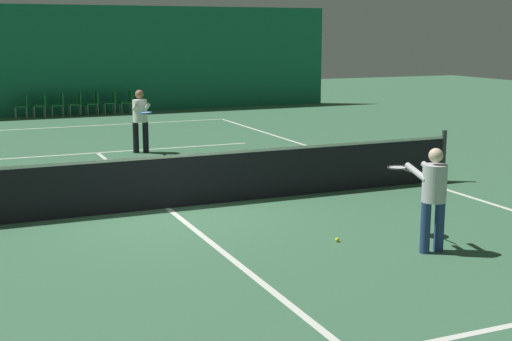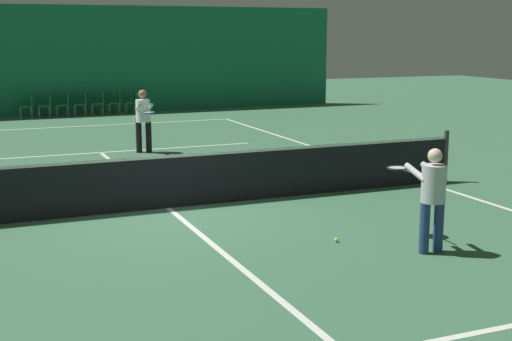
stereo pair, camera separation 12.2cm
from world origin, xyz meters
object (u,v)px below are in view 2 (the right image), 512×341
object	(u,v)px
courtside_chair_0	(28,104)
tennis_ball	(336,240)
player_near	(431,192)
courtside_chair_2	(64,103)
player_far	(143,116)
courtside_chair_4	(99,102)
courtside_chair_6	(132,100)
tennis_net	(168,180)
courtside_chair_1	(46,104)
courtside_chair_3	(81,102)
courtside_chair_5	(116,101)

from	to	relation	value
courtside_chair_0	tennis_ball	size ratio (longest dim) A/B	12.73
player_near	courtside_chair_2	world-z (taller)	player_near
player_far	tennis_ball	distance (m)	9.01
courtside_chair_4	courtside_chair_6	distance (m)	1.28
player_near	courtside_chair_4	world-z (taller)	player_near
player_far	courtside_chair_2	size ratio (longest dim) A/B	1.92
player_near	courtside_chair_6	xyz separation A→B (m)	(0.12, 19.01, -0.39)
player_far	tennis_ball	world-z (taller)	player_far
courtside_chair_2	tennis_net	bearing A→B (deg)	-1.09
courtside_chair_1	tennis_ball	size ratio (longest dim) A/B	12.73
player_near	player_far	xyz separation A→B (m)	(-1.68, 9.85, 0.07)
courtside_chair_3	courtside_chair_4	xyz separation A→B (m)	(0.64, 0.00, 0.00)
tennis_ball	courtside_chair_3	bearing A→B (deg)	92.57
courtside_chair_0	courtside_chair_3	xyz separation A→B (m)	(1.92, 0.00, 0.00)
tennis_net	courtside_chair_2	xyz separation A→B (m)	(0.29, 15.13, -0.03)
player_far	courtside_chair_4	distance (m)	9.20
tennis_net	courtside_chair_5	distance (m)	15.29
player_near	courtside_chair_4	bearing A→B (deg)	5.22
player_near	courtside_chair_6	world-z (taller)	player_near
courtside_chair_0	courtside_chair_6	xyz separation A→B (m)	(3.84, 0.00, 0.00)
player_far	player_near	bearing A→B (deg)	15.87
courtside_chair_5	courtside_chair_6	world-z (taller)	same
courtside_chair_1	tennis_ball	world-z (taller)	courtside_chair_1
courtside_chair_0	courtside_chair_4	world-z (taller)	same
tennis_net	courtside_chair_4	bearing A→B (deg)	84.09
tennis_net	courtside_chair_4	distance (m)	15.21
courtside_chair_5	courtside_chair_1	bearing A→B (deg)	-90.00
courtside_chair_5	tennis_ball	distance (m)	18.12
player_near	tennis_ball	bearing A→B (deg)	49.11
courtside_chair_5	courtside_chair_2	bearing A→B (deg)	-90.00
courtside_chair_1	courtside_chair_5	distance (m)	2.56
courtside_chair_0	courtside_chair_1	distance (m)	0.64
player_far	courtside_chair_6	distance (m)	9.36
tennis_net	courtside_chair_1	distance (m)	15.13
courtside_chair_4	courtside_chair_2	bearing A→B (deg)	-90.00
player_near	player_far	distance (m)	9.99
courtside_chair_0	courtside_chair_2	bearing A→B (deg)	90.00
player_far	courtside_chair_4	world-z (taller)	player_far
courtside_chair_4	courtside_chair_5	bearing A→B (deg)	90.00
courtside_chair_3	courtside_chair_5	world-z (taller)	same
player_far	courtside_chair_1	xyz separation A→B (m)	(-1.40, 9.17, -0.46)
player_near	courtside_chair_3	size ratio (longest dim) A/B	1.78
player_near	tennis_ball	xyz separation A→B (m)	(-0.98, 0.91, -0.84)
courtside_chair_6	tennis_ball	distance (m)	18.15
player_near	courtside_chair_0	xyz separation A→B (m)	(-3.72, 19.01, -0.39)
courtside_chair_4	courtside_chair_5	distance (m)	0.64
courtside_chair_0	courtside_chair_5	world-z (taller)	same
player_far	courtside_chair_6	world-z (taller)	player_far
courtside_chair_0	player_far	bearing A→B (deg)	12.53
tennis_net	player_near	xyz separation A→B (m)	(2.72, -3.89, 0.36)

